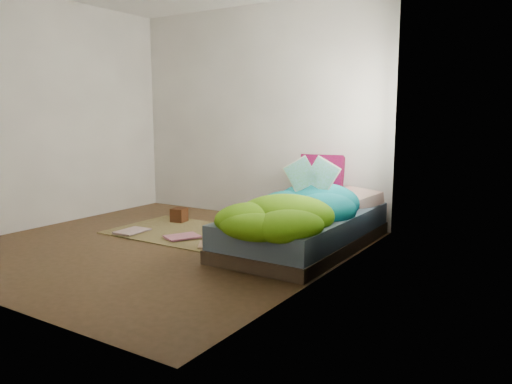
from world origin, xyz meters
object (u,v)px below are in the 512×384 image
Objects in this scene: open_book at (312,164)px; wooden_box at (179,215)px; bed at (305,230)px; floor_book_b at (178,235)px; floor_book_a at (124,230)px; pillow_magenta at (321,177)px.

open_book reaches higher than wooden_box.
floor_book_b is (-1.31, -0.37, -0.14)m from bed.
floor_book_a is at bearing -164.94° from bed.
bed is 12.42× the size of wooden_box.
open_book reaches higher than bed.
pillow_magenta is 0.88m from open_book.
floor_book_b is at bearing -142.65° from pillow_magenta.
open_book is at bearing 44.60° from floor_book_b.
wooden_box is at bearing 152.78° from open_book.
floor_book_a is 1.02× the size of floor_book_b.
floor_book_b is at bearing 11.20° from floor_book_a.
floor_book_a is at bearing -152.74° from pillow_magenta.
open_book is 1.61m from floor_book_b.
floor_book_b is (-1.07, -1.23, -0.56)m from pillow_magenta.
floor_book_b is (-1.34, -0.43, -0.78)m from open_book.
pillow_magenta reaches higher than bed.
wooden_box is 0.73m from floor_book_b.
wooden_box is (-1.81, 0.13, -0.72)m from open_book.
open_book is at bearing -83.05° from pillow_magenta.
bed reaches higher than floor_book_b.
pillow_magenta is at bearing 23.61° from wooden_box.
pillow_magenta is 3.02× the size of wooden_box.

